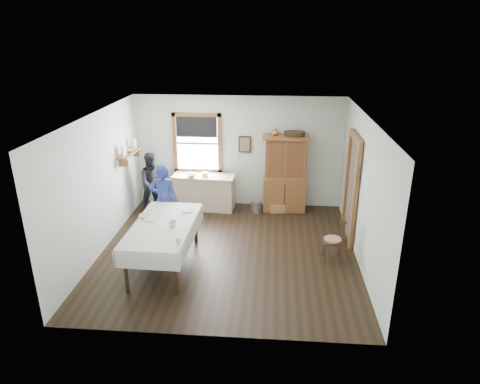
# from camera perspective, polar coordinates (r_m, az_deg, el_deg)

# --- Properties ---
(room) EXTENTS (5.01, 5.01, 2.70)m
(room) POSITION_cam_1_polar(r_m,az_deg,el_deg) (8.03, -1.66, 0.52)
(room) COLOR black
(room) RESTS_ON ground
(window) EXTENTS (1.18, 0.07, 1.48)m
(window) POSITION_cam_1_polar(r_m,az_deg,el_deg) (10.41, -5.72, 6.92)
(window) COLOR white
(window) RESTS_ON room
(doorway) EXTENTS (0.09, 1.14, 2.22)m
(doorway) POSITION_cam_1_polar(r_m,az_deg,el_deg) (8.99, 14.71, 0.84)
(doorway) COLOR #4E4138
(doorway) RESTS_ON room
(wall_shelf) EXTENTS (0.24, 1.00, 0.44)m
(wall_shelf) POSITION_cam_1_polar(r_m,az_deg,el_deg) (9.91, -14.51, 5.23)
(wall_shelf) COLOR brown
(wall_shelf) RESTS_ON room
(framed_picture) EXTENTS (0.30, 0.04, 0.40)m
(framed_picture) POSITION_cam_1_polar(r_m,az_deg,el_deg) (10.29, 0.64, 6.36)
(framed_picture) COLOR #372413
(framed_picture) RESTS_ON room
(rug_beater) EXTENTS (0.01, 0.27, 0.27)m
(rug_beater) POSITION_cam_1_polar(r_m,az_deg,el_deg) (8.30, 15.63, 3.14)
(rug_beater) COLOR black
(rug_beater) RESTS_ON room
(work_counter) EXTENTS (1.53, 0.68, 0.85)m
(work_counter) POSITION_cam_1_polar(r_m,az_deg,el_deg) (10.43, -4.79, 0.01)
(work_counter) COLOR tan
(work_counter) RESTS_ON room
(china_hutch) EXTENTS (1.08, 0.52, 1.84)m
(china_hutch) POSITION_cam_1_polar(r_m,az_deg,el_deg) (10.21, 6.03, 2.43)
(china_hutch) COLOR brown
(china_hutch) RESTS_ON room
(dining_table) EXTENTS (1.16, 2.13, 0.84)m
(dining_table) POSITION_cam_1_polar(r_m,az_deg,el_deg) (8.07, -10.07, -6.94)
(dining_table) COLOR silver
(dining_table) RESTS_ON room
(spindle_chair) EXTENTS (0.44, 0.44, 0.89)m
(spindle_chair) POSITION_cam_1_polar(r_m,az_deg,el_deg) (8.30, 12.33, -6.12)
(spindle_chair) COLOR #372413
(spindle_chair) RESTS_ON room
(pail) EXTENTS (0.36, 0.36, 0.29)m
(pail) POSITION_cam_1_polar(r_m,az_deg,el_deg) (10.31, 2.18, -1.88)
(pail) COLOR gray
(pail) RESTS_ON room
(wicker_basket) EXTENTS (0.40, 0.32, 0.21)m
(wicker_basket) POSITION_cam_1_polar(r_m,az_deg,el_deg) (10.36, 4.95, -2.07)
(wicker_basket) COLOR tan
(wicker_basket) RESTS_ON room
(woman_blue) EXTENTS (0.55, 0.37, 1.49)m
(woman_blue) POSITION_cam_1_polar(r_m,az_deg,el_deg) (9.03, -10.08, -1.53)
(woman_blue) COLOR navy
(woman_blue) RESTS_ON room
(figure_dark) EXTENTS (0.83, 0.78, 1.36)m
(figure_dark) POSITION_cam_1_polar(r_m,az_deg,el_deg) (10.32, -11.44, 0.91)
(figure_dark) COLOR black
(figure_dark) RESTS_ON room
(table_cup_a) EXTENTS (0.18, 0.18, 0.11)m
(table_cup_a) POSITION_cam_1_polar(r_m,az_deg,el_deg) (7.75, -8.96, -4.20)
(table_cup_a) COLOR silver
(table_cup_a) RESTS_ON dining_table
(table_cup_b) EXTENTS (0.12, 0.12, 0.09)m
(table_cup_b) POSITION_cam_1_polar(r_m,az_deg,el_deg) (7.14, -8.24, -6.56)
(table_cup_b) COLOR silver
(table_cup_b) RESTS_ON dining_table
(table_bowl) EXTENTS (0.24, 0.24, 0.06)m
(table_bowl) POSITION_cam_1_polar(r_m,az_deg,el_deg) (8.21, -12.64, -3.17)
(table_bowl) COLOR silver
(table_bowl) RESTS_ON dining_table
(counter_book) EXTENTS (0.27, 0.28, 0.02)m
(counter_book) POSITION_cam_1_polar(r_m,az_deg,el_deg) (10.40, -7.14, 2.42)
(counter_book) COLOR #755F4E
(counter_book) RESTS_ON work_counter
(counter_bowl) EXTENTS (0.21, 0.21, 0.06)m
(counter_bowl) POSITION_cam_1_polar(r_m,az_deg,el_deg) (10.18, -6.47, 2.15)
(counter_bowl) COLOR silver
(counter_bowl) RESTS_ON work_counter
(shelf_bowl) EXTENTS (0.22, 0.22, 0.05)m
(shelf_bowl) POSITION_cam_1_polar(r_m,az_deg,el_deg) (9.91, -14.50, 5.39)
(shelf_bowl) COLOR silver
(shelf_bowl) RESTS_ON wall_shelf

